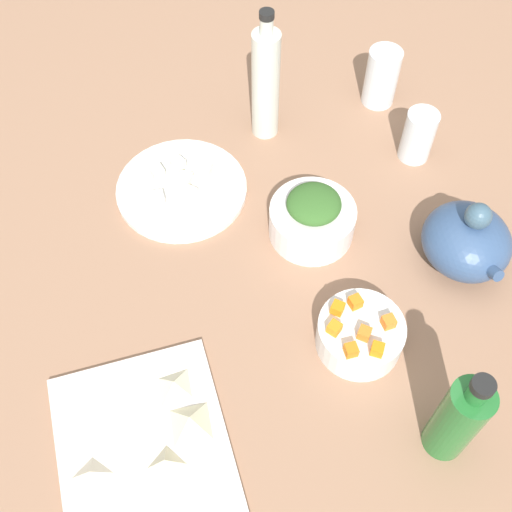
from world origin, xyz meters
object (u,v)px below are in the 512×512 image
at_px(teapot, 467,241).
at_px(bowl_carrots, 360,335).
at_px(drinking_glass_1, 418,136).
at_px(bowl_greens, 312,221).
at_px(bottle_2, 266,84).
at_px(drinking_glass_0, 382,77).
at_px(plate_tofu, 182,189).
at_px(bottle_0, 458,419).
at_px(cutting_board, 145,454).

bearing_deg(teapot, bowl_carrots, -68.92).
bearing_deg(drinking_glass_1, bowl_greens, -67.47).
relative_size(bowl_carrots, bottle_2, 0.50).
distance_m(teapot, drinking_glass_1, 0.24).
height_order(teapot, drinking_glass_0, teapot).
height_order(bowl_greens, drinking_glass_0, drinking_glass_0).
bearing_deg(drinking_glass_0, bowl_greens, -43.67).
bearing_deg(plate_tofu, bottle_0, 21.83).
distance_m(bowl_carrots, teapot, 0.24).
relative_size(plate_tofu, drinking_glass_1, 2.31).
height_order(cutting_board, bowl_greens, bowl_greens).
bearing_deg(drinking_glass_0, bottle_2, -89.00).
distance_m(cutting_board, bottle_0, 0.43).
bearing_deg(plate_tofu, drinking_glass_0, 102.90).
bearing_deg(bottle_2, plate_tofu, -63.77).
bearing_deg(plate_tofu, bowl_carrots, 24.65).
relative_size(bottle_2, drinking_glass_1, 2.60).
bearing_deg(bottle_2, teapot, 27.82).
relative_size(bottle_2, drinking_glass_0, 2.25).
bearing_deg(drinking_glass_0, teapot, -5.10).
height_order(drinking_glass_0, drinking_glass_1, drinking_glass_0).
bearing_deg(cutting_board, drinking_glass_1, 122.21).
xyz_separation_m(bowl_greens, bottle_0, (0.40, 0.04, 0.06)).
xyz_separation_m(bottle_0, drinking_glass_1, (-0.51, 0.21, -0.04)).
relative_size(bowl_greens, bowl_carrots, 1.10).
relative_size(bowl_greens, teapot, 0.88).
relative_size(plate_tofu, drinking_glass_0, 2.00).
distance_m(plate_tofu, teapot, 0.50).
bearing_deg(drinking_glass_0, cutting_board, -48.40).
height_order(bottle_0, drinking_glass_1, bottle_0).
xyz_separation_m(drinking_glass_0, drinking_glass_1, (0.16, -0.00, -0.01)).
bearing_deg(plate_tofu, cutting_board, -21.73).
bearing_deg(bowl_greens, teapot, 58.01).
distance_m(cutting_board, teapot, 0.60).
xyz_separation_m(plate_tofu, bottle_2, (-0.10, 0.20, 0.11)).
bearing_deg(bottle_0, plate_tofu, -158.17).
distance_m(cutting_board, bowl_greens, 0.47).
bearing_deg(cutting_board, bowl_greens, 127.88).
height_order(plate_tofu, bottle_0, bottle_0).
bearing_deg(bowl_carrots, drinking_glass_1, 141.26).
distance_m(plate_tofu, bowl_greens, 0.25).
xyz_separation_m(cutting_board, drinking_glass_0, (-0.55, 0.62, 0.05)).
bearing_deg(bowl_greens, bottle_2, 178.23).
relative_size(cutting_board, bowl_greens, 2.03).
distance_m(plate_tofu, bowl_carrots, 0.43).
bearing_deg(bowl_carrots, drinking_glass_0, 151.65).
distance_m(cutting_board, drinking_glass_1, 0.73).
bearing_deg(bottle_0, teapot, 146.66).
relative_size(plate_tofu, bottle_0, 1.15).
bearing_deg(bowl_carrots, cutting_board, -80.05).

